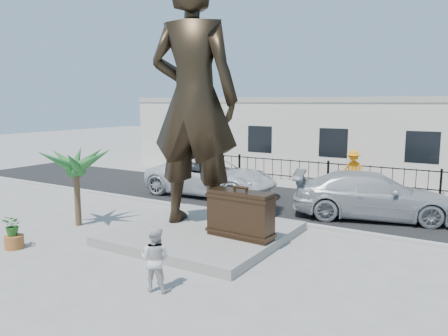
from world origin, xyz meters
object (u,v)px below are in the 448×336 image
object	(u,v)px
car_white	(211,177)
suitcase	(240,214)
statue	(194,100)
tourist	(155,259)

from	to	relation	value
car_white	suitcase	bearing A→B (deg)	-143.81
statue	tourist	xyz separation A→B (m)	(1.95, -4.38, -3.73)
tourist	car_white	xyz separation A→B (m)	(-4.72, 9.67, 0.12)
statue	suitcase	size ratio (longest dim) A/B	4.07
suitcase	tourist	world-z (taller)	suitcase
suitcase	tourist	bearing A→B (deg)	-89.90
statue	suitcase	xyz separation A→B (m)	(2.13, -0.59, -3.47)
tourist	car_white	world-z (taller)	car_white
statue	suitcase	bearing A→B (deg)	154.07
statue	car_white	world-z (taller)	statue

